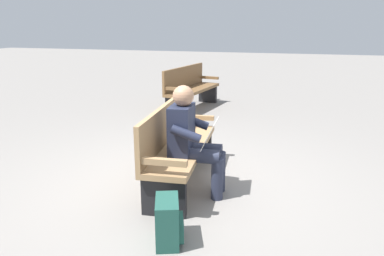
{
  "coord_description": "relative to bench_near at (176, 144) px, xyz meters",
  "views": [
    {
      "loc": [
        3.84,
        1.24,
        1.79
      ],
      "look_at": [
        0.12,
        0.15,
        0.7
      ],
      "focal_mm": 35.01,
      "sensor_mm": 36.0,
      "label": 1
    }
  ],
  "objects": [
    {
      "name": "bench_near",
      "position": [
        0.0,
        0.0,
        0.0
      ],
      "size": [
        1.83,
        0.63,
        0.9
      ],
      "rotation": [
        0.0,
        0.0,
        0.09
      ],
      "color": "#9E7A51",
      "rests_on": "ground"
    },
    {
      "name": "backpack",
      "position": [
        1.21,
        0.33,
        -0.27
      ],
      "size": [
        0.39,
        0.32,
        0.39
      ],
      "rotation": [
        0.0,
        0.0,
        0.35
      ],
      "color": "#1E4C42",
      "rests_on": "ground"
    },
    {
      "name": "ground_plane",
      "position": [
        -0.01,
        0.07,
        -0.46
      ],
      "size": [
        40.0,
        40.0,
        0.0
      ],
      "primitive_type": "plane",
      "color": "gray"
    },
    {
      "name": "bench_far",
      "position": [
        -3.76,
        -0.95,
        0.0
      ],
      "size": [
        1.85,
        0.76,
        0.9
      ],
      "rotation": [
        0.0,
        0.0,
        -0.16
      ],
      "color": "brown",
      "rests_on": "ground"
    },
    {
      "name": "person_seated",
      "position": [
        0.22,
        0.25,
        0.17
      ],
      "size": [
        0.59,
        0.6,
        1.18
      ],
      "rotation": [
        0.0,
        0.0,
        0.09
      ],
      "color": "#1E2338",
      "rests_on": "ground"
    }
  ]
}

